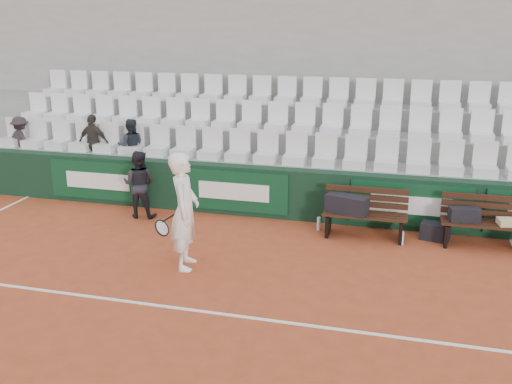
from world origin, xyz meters
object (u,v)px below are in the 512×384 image
at_px(bench_left, 364,225).
at_px(ball_kid, 139,184).
at_px(spectator_c, 130,126).
at_px(sports_bag_ground, 435,231).
at_px(tennis_player, 185,211).
at_px(water_bottle_far, 402,238).
at_px(spectator_b, 92,122).
at_px(sports_bag_right, 464,214).
at_px(water_bottle_near, 319,224).
at_px(bench_right, 485,235).
at_px(sports_bag_left, 347,204).
at_px(spectator_a, 19,121).

height_order(bench_left, ball_kid, ball_kid).
bearing_deg(spectator_c, bench_left, 147.63).
xyz_separation_m(sports_bag_ground, tennis_player, (-3.92, -2.19, 0.79)).
distance_m(water_bottle_far, spectator_b, 7.01).
bearing_deg(sports_bag_right, water_bottle_far, -165.79).
relative_size(water_bottle_near, spectator_c, 0.21).
relative_size(ball_kid, spectator_c, 1.13).
height_order(sports_bag_ground, water_bottle_near, sports_bag_ground).
distance_m(bench_right, sports_bag_left, 2.42).
xyz_separation_m(ball_kid, spectator_b, (-1.62, 1.17, 0.95)).
bearing_deg(ball_kid, spectator_c, -63.22).
bearing_deg(sports_bag_left, bench_right, 1.52).
distance_m(bench_left, sports_bag_left, 0.51).
relative_size(tennis_player, ball_kid, 1.39).
bearing_deg(ball_kid, spectator_a, -23.43).
relative_size(water_bottle_near, spectator_a, 0.22).
xyz_separation_m(sports_bag_right, spectator_c, (-6.83, 1.11, 1.03)).
bearing_deg(water_bottle_near, bench_left, -9.41).
xyz_separation_m(sports_bag_ground, spectator_c, (-6.39, 0.97, 1.44)).
bearing_deg(bench_left, bench_right, 1.53).
distance_m(bench_right, water_bottle_near, 2.91).
height_order(water_bottle_near, spectator_a, spectator_a).
bearing_deg(spectator_c, water_bottle_near, 146.95).
xyz_separation_m(bench_right, sports_bag_right, (-0.37, 0.01, 0.34)).
height_order(sports_bag_right, spectator_b, spectator_b).
xyz_separation_m(bench_right, sports_bag_left, (-2.39, -0.06, 0.39)).
xyz_separation_m(sports_bag_ground, spectator_a, (-9.14, 0.97, 1.41)).
height_order(bench_left, spectator_a, spectator_a).
bearing_deg(spectator_a, sports_bag_right, -165.87).
bearing_deg(bench_left, ball_kid, 179.97).
height_order(sports_bag_right, water_bottle_far, sports_bag_right).
relative_size(tennis_player, spectator_c, 1.58).
xyz_separation_m(bench_right, ball_kid, (-6.48, -0.05, 0.45)).
distance_m(sports_bag_ground, spectator_a, 9.30).
relative_size(sports_bag_right, spectator_a, 0.45).
distance_m(bench_left, spectator_a, 8.09).
distance_m(sports_bag_ground, water_bottle_near, 2.10).
xyz_separation_m(bench_left, spectator_a, (-7.89, 1.18, 1.34)).
xyz_separation_m(bench_right, water_bottle_far, (-1.39, -0.25, -0.10)).
relative_size(bench_right, water_bottle_far, 6.05).
bearing_deg(water_bottle_far, sports_bag_right, 14.21).
xyz_separation_m(sports_bag_left, spectator_b, (-5.71, 1.18, 1.01)).
bearing_deg(spectator_a, spectator_c, -159.24).
height_order(spectator_a, spectator_c, spectator_c).
bearing_deg(water_bottle_far, ball_kid, 177.78).
height_order(bench_right, ball_kid, ball_kid).
relative_size(sports_bag_left, sports_bag_right, 1.46).
height_order(sports_bag_ground, ball_kid, ball_kid).
bearing_deg(sports_bag_ground, tennis_player, -150.78).
xyz_separation_m(water_bottle_far, spectator_a, (-8.57, 1.37, 1.44)).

